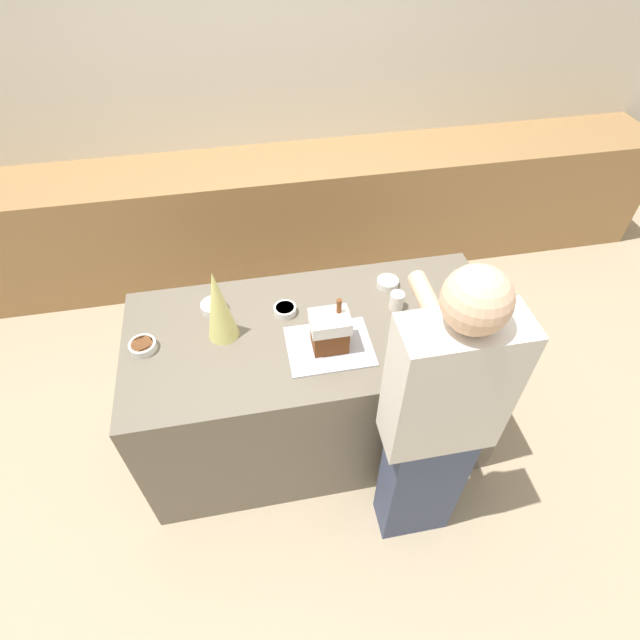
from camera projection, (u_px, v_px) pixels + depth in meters
ground_plane at (316, 429)px, 3.11m from camera, size 12.00×12.00×0.00m
wall_back at (265, 89)px, 3.54m from camera, size 8.00×0.05×2.60m
back_cabinet_block at (278, 215)px, 3.93m from camera, size 6.00×0.60×0.91m
kitchen_island at (316, 385)px, 2.78m from camera, size 1.87×0.86×0.93m
baking_tray at (329, 346)px, 2.36m from camera, size 0.40×0.31×0.01m
gingerbread_house at (330, 331)px, 2.29m from camera, size 0.18×0.14×0.27m
decorative_tree at (218, 305)px, 2.28m from camera, size 0.15×0.15×0.39m
candy_bowl_far_left at (143, 346)px, 2.34m from camera, size 0.13×0.13×0.04m
candy_bowl_far_right at (213, 307)px, 2.52m from camera, size 0.12×0.12×0.05m
candy_bowl_front_corner at (285, 310)px, 2.51m from camera, size 0.11×0.11×0.04m
candy_bowl_center_rear at (468, 280)px, 2.66m from camera, size 0.11×0.11×0.04m
candy_bowl_near_tray_right at (388, 282)px, 2.65m from camera, size 0.11×0.11×0.04m
mug at (397, 301)px, 2.52m from camera, size 0.07×0.07×0.09m
person at (436, 426)px, 2.09m from camera, size 0.46×0.58×1.76m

